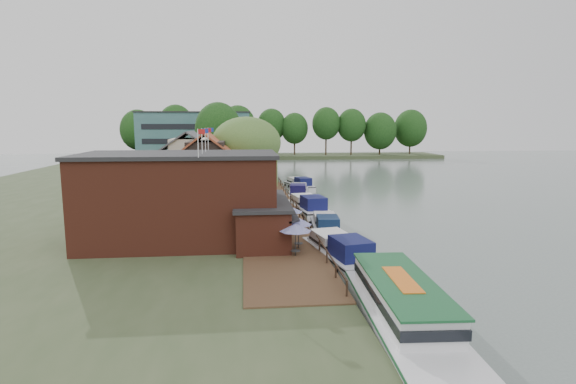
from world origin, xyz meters
name	(u,v)px	position (x,y,z in m)	size (l,w,h in m)	color
ground	(370,245)	(0.00, 0.00, 0.00)	(260.00, 260.00, 0.00)	slate
land_bank	(122,188)	(-30.00, 35.00, 0.50)	(50.00, 140.00, 1.00)	#384728
quay_deck	(271,213)	(-8.00, 10.00, 1.05)	(6.00, 50.00, 0.10)	#47301E
quay_rail	(296,208)	(-5.30, 10.50, 1.50)	(0.20, 49.00, 1.00)	black
pub	(205,197)	(-14.00, -1.00, 4.65)	(20.00, 11.00, 7.30)	maroon
hotel_block	(196,138)	(-22.00, 70.00, 7.15)	(25.40, 12.40, 12.30)	#38666B
cottage_a	(207,171)	(-15.00, 14.00, 5.25)	(8.60, 7.60, 8.50)	black
cottage_b	(191,163)	(-18.00, 24.00, 5.25)	(9.60, 8.60, 8.50)	beige
cottage_c	(223,158)	(-14.00, 33.00, 5.25)	(7.60, 7.60, 8.50)	black
willow	(247,159)	(-10.50, 19.00, 6.21)	(8.60, 8.60, 10.43)	#476B2D
umbrella_0	(295,240)	(-7.24, -6.06, 2.29)	(2.31, 2.31, 2.38)	navy
umbrella_1	(299,233)	(-6.77, -4.07, 2.29)	(2.02, 2.02, 2.38)	navy
umbrella_2	(286,223)	(-7.41, -0.67, 2.29)	(2.07, 2.07, 2.38)	navy
umbrella_3	(289,219)	(-7.03, 1.01, 2.29)	(2.46, 2.46, 2.38)	#1B2C99
umbrella_4	(275,212)	(-8.01, 4.32, 2.29)	(1.99, 1.99, 2.38)	navy
umbrella_5	(277,206)	(-7.60, 7.12, 2.29)	(1.96, 1.96, 2.38)	navy
cruiser_0	(340,249)	(-3.79, -5.10, 1.26)	(3.33, 10.31, 2.51)	silver
cruiser_1	(326,224)	(-3.13, 4.11, 1.06)	(2.88, 8.93, 2.13)	silver
cruiser_2	(308,205)	(-3.49, 13.48, 1.26)	(3.35, 10.36, 2.53)	white
cruiser_3	(298,191)	(-3.22, 25.19, 1.15)	(3.08, 9.53, 2.29)	silver
cruiser_4	(299,183)	(-2.05, 33.72, 1.09)	(2.95, 9.14, 2.19)	silver
tour_boat	(405,310)	(-3.05, -16.90, 1.43)	(3.71, 13.14, 2.87)	silver
swan	(375,307)	(-3.53, -13.53, 0.22)	(0.44, 0.44, 0.44)	white
bank_tree_0	(248,147)	(-10.12, 43.79, 6.39)	(6.23, 6.23, 10.77)	#143811
bank_tree_1	(218,138)	(-15.65, 50.47, 7.82)	(8.88, 8.88, 13.64)	#143811
bank_tree_2	(228,142)	(-14.07, 58.83, 6.73)	(7.43, 7.43, 11.45)	#143811
bank_tree_3	(218,135)	(-17.44, 79.34, 7.64)	(6.15, 6.15, 13.28)	#143811
bank_tree_4	(233,139)	(-13.69, 84.96, 6.59)	(7.68, 7.68, 11.18)	#143811
bank_tree_5	(216,135)	(-18.89, 95.46, 7.23)	(6.90, 6.90, 12.47)	#143811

